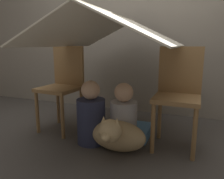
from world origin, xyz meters
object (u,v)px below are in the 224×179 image
object	(u,v)px
dog	(117,135)
chair_right	(178,92)
person_front	(91,116)
person_second	(124,117)
chair_left	(63,83)

from	to	relation	value
dog	chair_right	bearing A→B (deg)	35.63
chair_right	person_front	distance (m)	0.81
chair_right	person_front	size ratio (longest dim) A/B	1.51
person_second	dog	distance (m)	0.21
chair_right	person_front	xyz separation A→B (m)	(-0.74, -0.23, -0.24)
chair_left	person_second	xyz separation A→B (m)	(0.72, -0.13, -0.25)
chair_left	person_front	xyz separation A→B (m)	(0.44, -0.23, -0.24)
chair_left	chair_right	size ratio (longest dim) A/B	1.00
chair_right	chair_left	bearing A→B (deg)	-178.87
person_second	dog	size ratio (longest dim) A/B	1.18
person_front	dog	bearing A→B (deg)	-19.14
person_second	chair_left	bearing A→B (deg)	169.71
person_front	chair_left	bearing A→B (deg)	152.76
chair_right	person_second	world-z (taller)	chair_right
chair_left	chair_right	bearing A→B (deg)	5.30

